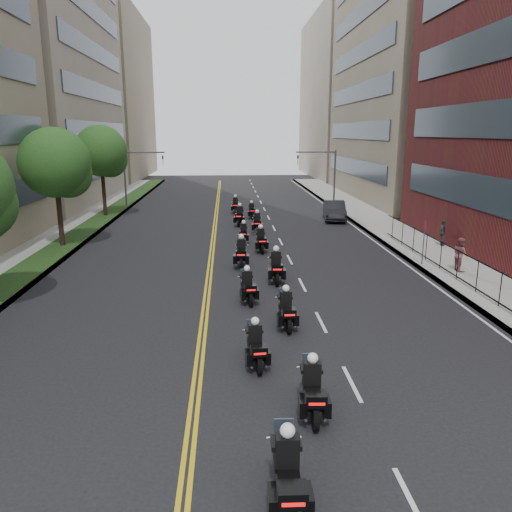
{
  "coord_description": "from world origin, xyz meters",
  "views": [
    {
      "loc": [
        -0.48,
        -8.4,
        7.34
      ],
      "look_at": [
        0.83,
        13.62,
        1.84
      ],
      "focal_mm": 35.0,
      "sensor_mm": 36.0,
      "label": 1
    }
  ],
  "objects": [
    {
      "name": "motorcycle_7",
      "position": [
        1.64,
        22.19,
        0.68
      ],
      "size": [
        0.55,
        2.32,
        1.71
      ],
      "rotation": [
        0.0,
        0.0,
        0.04
      ],
      "color": "black",
      "rests_on": "ground"
    },
    {
      "name": "building_left_far",
      "position": [
        -22.0,
        78.0,
        13.0
      ],
      "size": [
        16.0,
        28.0,
        26.0
      ],
      "primitive_type": "cube",
      "color": "gray",
      "rests_on": "ground"
    },
    {
      "name": "motorcycle_9",
      "position": [
        1.77,
        28.27,
        0.68
      ],
      "size": [
        0.55,
        2.34,
        1.73
      ],
      "rotation": [
        0.0,
        0.0,
        -0.04
      ],
      "color": "black",
      "rests_on": "ground"
    },
    {
      "name": "sidewalk_right",
      "position": [
        12.0,
        25.0,
        0.07
      ],
      "size": [
        4.0,
        90.0,
        0.15
      ],
      "primitive_type": "cube",
      "color": "gray",
      "rests_on": "ground"
    },
    {
      "name": "motorcycle_12",
      "position": [
        0.33,
        37.79,
        0.67
      ],
      "size": [
        0.53,
        2.3,
        1.7
      ],
      "rotation": [
        0.0,
        0.0,
        -0.02
      ],
      "color": "black",
      "rests_on": "ground"
    },
    {
      "name": "iron_fence",
      "position": [
        11.0,
        12.0,
        0.9
      ],
      "size": [
        0.05,
        28.0,
        1.5
      ],
      "color": "black",
      "rests_on": "sidewalk_right"
    },
    {
      "name": "motorcycle_11",
      "position": [
        1.7,
        34.77,
        0.61
      ],
      "size": [
        0.49,
        2.1,
        1.55
      ],
      "rotation": [
        0.0,
        0.0,
        0.03
      ],
      "color": "black",
      "rests_on": "ground"
    },
    {
      "name": "motorcycle_6",
      "position": [
        0.3,
        18.63,
        0.72
      ],
      "size": [
        0.6,
        2.49,
        1.84
      ],
      "rotation": [
        0.0,
        0.0,
        -0.05
      ],
      "color": "black",
      "rests_on": "ground"
    },
    {
      "name": "traffic_signal_right",
      "position": [
        9.54,
        42.0,
        3.7
      ],
      "size": [
        4.09,
        0.2,
        5.6
      ],
      "color": "#3F3F44",
      "rests_on": "ground"
    },
    {
      "name": "motorcycle_3",
      "position": [
        1.75,
        9.59,
        0.66
      ],
      "size": [
        0.52,
        2.25,
        1.66
      ],
      "rotation": [
        0.0,
        0.0,
        0.03
      ],
      "color": "black",
      "rests_on": "ground"
    },
    {
      "name": "grass_strip",
      "position": [
        -11.2,
        25.0,
        0.17
      ],
      "size": [
        2.0,
        90.0,
        0.04
      ],
      "primitive_type": "cube",
      "color": "black",
      "rests_on": "sidewalk_left"
    },
    {
      "name": "building_right_far",
      "position": [
        21.5,
        78.0,
        13.0
      ],
      "size": [
        15.0,
        28.0,
        26.0
      ],
      "primitive_type": "cube",
      "color": "gray",
      "rests_on": "ground"
    },
    {
      "name": "traffic_signal_left",
      "position": [
        -9.54,
        42.0,
        3.7
      ],
      "size": [
        4.09,
        0.2,
        5.6
      ],
      "color": "#3F3F44",
      "rests_on": "ground"
    },
    {
      "name": "building_left_mid",
      "position": [
        -21.98,
        48.0,
        17.0
      ],
      "size": [
        16.11,
        28.0,
        34.0
      ],
      "color": "gray",
      "rests_on": "ground"
    },
    {
      "name": "street_trees",
      "position": [
        -11.05,
        18.61,
        5.13
      ],
      "size": [
        4.4,
        38.4,
        7.98
      ],
      "color": "#321E16",
      "rests_on": "ground"
    },
    {
      "name": "motorcycle_4",
      "position": [
        0.4,
        12.66,
        0.64
      ],
      "size": [
        0.66,
        2.21,
        1.63
      ],
      "rotation": [
        0.0,
        0.0,
        0.13
      ],
      "color": "black",
      "rests_on": "ground"
    },
    {
      "name": "motorcycle_8",
      "position": [
        0.64,
        24.81,
        0.61
      ],
      "size": [
        0.54,
        2.1,
        1.55
      ],
      "rotation": [
        0.0,
        0.0,
        -0.07
      ],
      "color": "black",
      "rests_on": "ground"
    },
    {
      "name": "sidewalk_left",
      "position": [
        -12.0,
        25.0,
        0.07
      ],
      "size": [
        4.0,
        90.0,
        0.15
      ],
      "primitive_type": "cube",
      "color": "gray",
      "rests_on": "ground"
    },
    {
      "name": "pedestrian_c",
      "position": [
        13.5,
        22.59,
        0.99
      ],
      "size": [
        0.81,
        1.06,
        1.67
      ],
      "primitive_type": "imported",
      "rotation": [
        0.0,
        0.0,
        1.1
      ],
      "color": "#3C3B43",
      "rests_on": "sidewalk_right"
    },
    {
      "name": "motorcycle_1",
      "position": [
        1.72,
        3.42,
        0.67
      ],
      "size": [
        0.57,
        2.31,
        1.71
      ],
      "rotation": [
        0.0,
        0.0,
        -0.06
      ],
      "color": "black",
      "rests_on": "ground"
    },
    {
      "name": "motorcycle_2",
      "position": [
        0.39,
        6.41,
        0.63
      ],
      "size": [
        0.59,
        2.17,
        1.6
      ],
      "rotation": [
        0.0,
        0.0,
        0.09
      ],
      "color": "black",
      "rests_on": "ground"
    },
    {
      "name": "parked_sedan",
      "position": [
        8.75,
        33.5,
        0.81
      ],
      "size": [
        2.34,
        5.09,
        1.62
      ],
      "primitive_type": "imported",
      "rotation": [
        0.0,
        0.0,
        -0.13
      ],
      "color": "black",
      "rests_on": "ground"
    },
    {
      "name": "motorcycle_0",
      "position": [
        0.65,
        0.08,
        0.71
      ],
      "size": [
        0.56,
        2.43,
        1.79
      ],
      "rotation": [
        0.0,
        0.0,
        -0.02
      ],
      "color": "black",
      "rests_on": "ground"
    },
    {
      "name": "pedestrian_b",
      "position": [
        11.86,
        16.56,
        1.05
      ],
      "size": [
        0.75,
        0.93,
        1.8
      ],
      "primitive_type": "imported",
      "rotation": [
        0.0,
        0.0,
        1.65
      ],
      "color": "#8A4B50",
      "rests_on": "sidewalk_right"
    },
    {
      "name": "motorcycle_10",
      "position": [
        0.55,
        31.32,
        0.72
      ],
      "size": [
        0.73,
        2.46,
        1.82
      ],
      "rotation": [
        0.0,
        0.0,
        -0.12
      ],
      "color": "black",
      "rests_on": "ground"
    },
    {
      "name": "building_right_tan",
      "position": [
        21.48,
        48.0,
        15.0
      ],
      "size": [
        15.11,
        28.0,
        30.0
      ],
      "color": "gray",
      "rests_on": "ground"
    },
    {
      "name": "motorcycle_5",
      "position": [
        1.96,
        15.61,
        0.72
      ],
      "size": [
        0.58,
        2.48,
        1.83
      ],
      "rotation": [
        0.0,
        0.0,
        -0.03
      ],
      "color": "black",
      "rests_on": "ground"
    },
    {
      "name": "ground",
      "position": [
        0.0,
        0.0,
        0.0
      ],
      "size": [
        160.0,
        160.0,
        0.0
      ],
      "primitive_type": "plane",
      "color": "black",
      "rests_on": "ground"
    }
  ]
}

